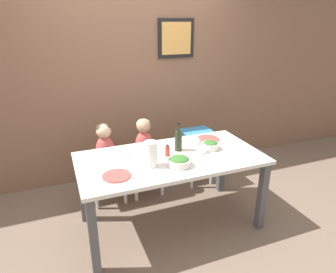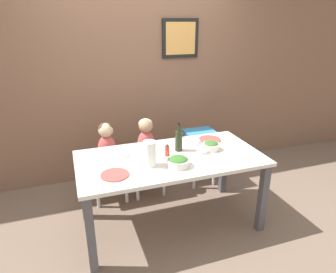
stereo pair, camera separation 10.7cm
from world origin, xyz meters
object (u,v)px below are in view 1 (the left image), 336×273
at_px(dinner_plate_back_right, 208,139).
at_px(chair_far_center, 145,163).
at_px(wine_bottle, 178,140).
at_px(chair_far_left, 107,169).
at_px(dinner_plate_back_left, 117,155).
at_px(wine_glass_near, 198,143).
at_px(salad_bowl_large, 179,161).
at_px(chair_right_highchair, 198,142).
at_px(salad_bowl_small, 210,145).
at_px(paper_towel_roll, 151,154).
at_px(dinner_plate_front_left, 117,176).
at_px(person_child_center, 144,138).
at_px(person_child_left, 105,143).

bearing_deg(dinner_plate_back_right, chair_far_center, 143.97).
bearing_deg(wine_bottle, chair_far_left, 137.27).
distance_m(chair_far_left, dinner_plate_back_left, 0.62).
height_order(wine_glass_near, salad_bowl_large, wine_glass_near).
bearing_deg(salad_bowl_large, chair_far_center, 93.26).
distance_m(chair_far_center, chair_right_highchair, 0.71).
distance_m(wine_bottle, wine_glass_near, 0.20).
height_order(chair_right_highchair, salad_bowl_large, salad_bowl_large).
relative_size(salad_bowl_small, dinner_plate_back_right, 0.70).
height_order(wine_bottle, paper_towel_roll, wine_bottle).
height_order(wine_glass_near, dinner_plate_back_right, wine_glass_near).
bearing_deg(chair_far_left, dinner_plate_front_left, -93.67).
xyz_separation_m(wine_glass_near, salad_bowl_large, (-0.27, -0.18, -0.07)).
bearing_deg(dinner_plate_back_left, salad_bowl_large, -41.31).
bearing_deg(wine_glass_near, person_child_center, 114.14).
bearing_deg(paper_towel_roll, chair_far_center, 77.29).
height_order(chair_far_left, chair_far_center, same).
bearing_deg(dinner_plate_front_left, paper_towel_roll, 12.90).
bearing_deg(dinner_plate_back_right, dinner_plate_back_left, -176.84).
xyz_separation_m(person_child_center, dinner_plate_back_right, (0.59, -0.43, 0.06)).
distance_m(chair_far_left, chair_right_highchair, 1.16).
xyz_separation_m(salad_bowl_large, salad_bowl_small, (0.44, 0.23, 0.00)).
distance_m(paper_towel_roll, wine_glass_near, 0.51).
relative_size(wine_glass_near, dinner_plate_back_right, 0.67).
relative_size(chair_right_highchair, person_child_left, 1.44).
height_order(chair_far_center, chair_right_highchair, chair_right_highchair).
height_order(wine_bottle, salad_bowl_small, wine_bottle).
relative_size(chair_far_left, person_child_center, 0.95).
xyz_separation_m(chair_far_center, dinner_plate_front_left, (-0.51, -0.88, 0.38)).
bearing_deg(wine_bottle, dinner_plate_back_right, 19.83).
relative_size(chair_far_center, wine_bottle, 1.55).
bearing_deg(chair_right_highchair, chair_far_left, 180.00).
relative_size(person_child_left, salad_bowl_small, 2.86).
relative_size(wine_glass_near, salad_bowl_large, 0.78).
bearing_deg(chair_far_center, dinner_plate_back_left, -130.50).
bearing_deg(salad_bowl_small, wine_bottle, 164.16).
xyz_separation_m(salad_bowl_large, dinner_plate_front_left, (-0.56, 0.01, -0.04)).
height_order(wine_glass_near, dinner_plate_back_left, wine_glass_near).
height_order(paper_towel_roll, dinner_plate_front_left, paper_towel_roll).
xyz_separation_m(wine_bottle, salad_bowl_small, (0.31, -0.09, -0.07)).
distance_m(salad_bowl_small, dinner_plate_back_left, 0.92).
bearing_deg(paper_towel_roll, chair_far_left, 108.22).
bearing_deg(person_child_center, salad_bowl_small, -53.89).
bearing_deg(person_child_left, salad_bowl_large, -60.84).
relative_size(chair_far_center, person_child_left, 0.95).
distance_m(chair_right_highchair, person_child_center, 0.71).
bearing_deg(chair_far_center, dinner_plate_front_left, -119.79).
distance_m(chair_far_center, dinner_plate_back_right, 0.82).
height_order(person_child_center, dinner_plate_back_right, person_child_center).
height_order(salad_bowl_large, salad_bowl_small, same).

